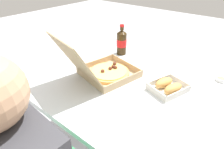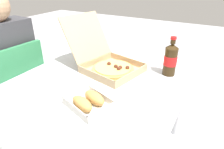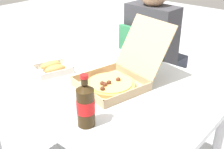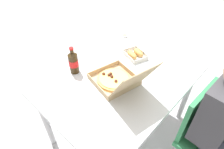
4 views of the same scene
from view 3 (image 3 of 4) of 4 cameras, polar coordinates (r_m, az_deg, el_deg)
dining_table at (r=1.52m, az=-2.30°, el=-4.03°), size 1.21×0.88×0.71m
chair at (r=2.14m, az=7.34°, el=0.63°), size 0.42×0.42×0.83m
diner_person at (r=2.11m, az=8.61°, el=6.22°), size 0.37×0.42×1.15m
pizza_box_open at (r=1.43m, az=1.00°, el=-0.54°), size 0.38×0.50×0.30m
bread_side_box at (r=1.61m, az=-11.74°, el=1.24°), size 0.20×0.23×0.06m
cola_bottle at (r=1.12m, az=-5.32°, el=-6.00°), size 0.07×0.07×0.22m
paper_menu at (r=1.11m, az=7.89°, el=-12.46°), size 0.26×0.23×0.00m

